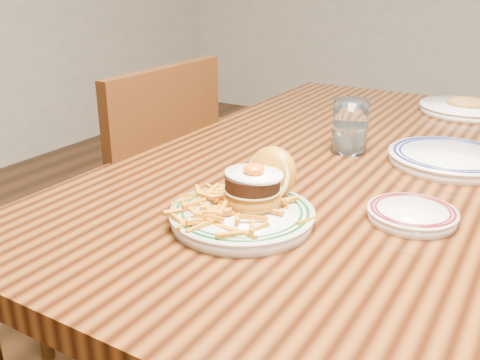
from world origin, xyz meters
The scene contains 7 objects.
table centered at (0.00, 0.00, 0.66)m, with size 0.85×1.60×0.75m.
chair_left centered at (-0.55, -0.10, 0.50)m, with size 0.44×0.44×0.94m.
main_plate centered at (0.00, -0.42, 0.78)m, with size 0.26×0.27×0.12m.
side_plate centered at (0.25, -0.27, 0.76)m, with size 0.16×0.16×0.02m.
rear_plate centered at (0.25, 0.07, 0.77)m, with size 0.28×0.28×0.03m.
water_glass centered at (0.02, 0.04, 0.81)m, with size 0.09×0.09×0.13m.
far_plate centered at (0.20, 0.60, 0.77)m, with size 0.28×0.28×0.05m.
Camera 1 is at (0.44, -1.17, 1.17)m, focal length 40.00 mm.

